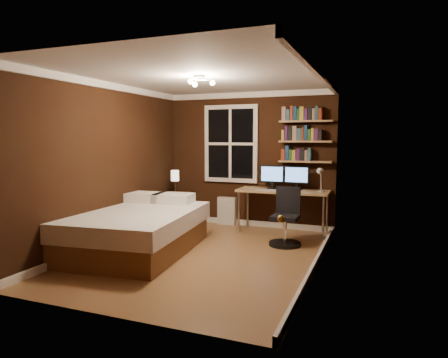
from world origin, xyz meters
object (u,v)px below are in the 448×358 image
(nightstand, at_px, (175,209))
(monitor_left, at_px, (272,177))
(desk, at_px, (283,193))
(office_chair, at_px, (286,224))
(radiator, at_px, (227,211))
(desk_lamp, at_px, (320,180))
(bedside_lamp, at_px, (175,182))
(monitor_right, at_px, (296,178))
(bed, at_px, (137,230))

(nightstand, bearing_deg, monitor_left, -3.71)
(desk, bearing_deg, monitor_left, 160.33)
(office_chair, bearing_deg, nightstand, 166.39)
(radiator, bearing_deg, desk_lamp, -11.28)
(nightstand, distance_m, radiator, 0.98)
(bedside_lamp, relative_size, monitor_right, 1.00)
(nightstand, distance_m, office_chair, 2.33)
(desk, xyz_separation_m, monitor_right, (0.22, 0.08, 0.27))
(radiator, distance_m, office_chair, 1.72)
(radiator, distance_m, monitor_left, 1.16)
(bed, distance_m, radiator, 2.24)
(nightstand, xyz_separation_m, desk, (2.02, 0.23, 0.38))
(desk, bearing_deg, nightstand, -173.58)
(bed, height_order, monitor_left, monitor_left)
(bed, relative_size, nightstand, 3.83)
(bed, distance_m, monitor_left, 2.61)
(bedside_lamp, relative_size, desk_lamp, 0.99)
(nightstand, distance_m, bedside_lamp, 0.53)
(radiator, distance_m, desk_lamp, 1.96)
(radiator, relative_size, office_chair, 0.59)
(bed, height_order, bedside_lamp, bedside_lamp)
(desk, height_order, desk_lamp, desk_lamp)
(nightstand, height_order, monitor_left, monitor_left)
(bed, xyz_separation_m, radiator, (0.60, 2.16, -0.06))
(monitor_right, height_order, desk_lamp, desk_lamp)
(bed, xyz_separation_m, monitor_right, (1.96, 2.02, 0.64))
(bed, relative_size, bedside_lamp, 5.46)
(bed, distance_m, nightstand, 1.74)
(office_chair, bearing_deg, radiator, 144.12)
(bedside_lamp, bearing_deg, desk, 6.42)
(monitor_left, bearing_deg, desk, -19.67)
(radiator, bearing_deg, monitor_right, -5.77)
(radiator, xyz_separation_m, monitor_left, (0.92, -0.14, 0.70))
(desk, distance_m, desk_lamp, 0.73)
(monitor_right, height_order, office_chair, monitor_right)
(bedside_lamp, distance_m, monitor_left, 1.82)
(radiator, relative_size, monitor_right, 1.22)
(monitor_left, height_order, monitor_right, same)
(desk, relative_size, monitor_left, 3.66)
(monitor_right, bearing_deg, bedside_lamp, -172.18)
(bed, height_order, radiator, bed)
(monitor_right, bearing_deg, desk, -159.74)
(bedside_lamp, relative_size, monitor_left, 1.00)
(desk, xyz_separation_m, office_chair, (0.23, -0.81, -0.36))
(monitor_left, bearing_deg, bedside_lamp, -170.31)
(bed, xyz_separation_m, monitor_left, (1.52, 2.02, 0.64))
(nightstand, distance_m, monitor_left, 1.93)
(nightstand, bearing_deg, bed, -94.23)
(monitor_right, bearing_deg, monitor_left, 180.00)
(bedside_lamp, height_order, monitor_right, monitor_right)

